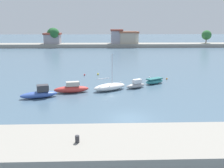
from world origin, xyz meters
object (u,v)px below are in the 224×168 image
moored_boat_4 (154,81)px  mooring_buoy_1 (167,79)px  mooring_buoy_2 (150,77)px  mooring_buoy_4 (98,74)px  moored_boat_3 (136,85)px  mooring_buoy_3 (85,75)px  moored_boat_0 (40,93)px  mooring_buoy_0 (121,82)px  moored_boat_1 (72,89)px  moored_boat_2 (110,87)px  mooring_bollard (77,139)px

moored_boat_4 → mooring_buoy_1: size_ratio=12.46×
moored_boat_4 → mooring_buoy_2: (-0.02, 4.36, -0.32)m
mooring_buoy_2 → mooring_buoy_4: 10.05m
moored_boat_3 → mooring_buoy_3: (-8.68, 9.90, -0.37)m
moored_boat_4 → mooring_buoy_2: bearing=59.6°
moored_boat_3 → moored_boat_4: moored_boat_3 is taller
mooring_buoy_1 → mooring_buoy_3: mooring_buoy_3 is taller
moored_boat_0 → mooring_buoy_0: size_ratio=20.48×
moored_boat_0 → moored_boat_1: 4.72m
mooring_buoy_1 → moored_boat_3: bearing=-137.2°
moored_boat_2 → mooring_buoy_0: bearing=38.0°
mooring_bollard → mooring_buoy_3: bearing=93.2°
mooring_bollard → moored_boat_0: mooring_bollard is taller
moored_boat_2 → mooring_buoy_1: size_ratio=18.55×
moored_boat_2 → mooring_buoy_0: 4.95m
mooring_buoy_2 → mooring_buoy_0: bearing=-145.9°
moored_boat_4 → mooring_buoy_0: (-5.59, 0.59, -0.32)m
moored_boat_2 → moored_boat_4: moored_boat_2 is taller
mooring_bollard → mooring_buoy_4: (0.81, 31.69, -1.68)m
mooring_bollard → mooring_buoy_2: (10.32, 28.43, -1.74)m
moored_boat_3 → mooring_buoy_2: (3.41, 7.12, -0.39)m
mooring_buoy_1 → mooring_buoy_2: size_ratio=1.18×
moored_boat_2 → mooring_buoy_1: 12.53m
moored_boat_2 → mooring_buoy_3: size_ratio=18.06×
moored_boat_2 → mooring_buoy_2: bearing=19.0°
moored_boat_1 → mooring_buoy_1: size_ratio=17.48×
mooring_buoy_4 → moored_boat_1: bearing=-105.8°
mooring_bollard → mooring_buoy_1: mooring_bollard is taller
mooring_buoy_0 → moored_boat_3: bearing=-57.3°
mooring_buoy_0 → moored_boat_4: bearing=-6.0°
mooring_buoy_1 → mooring_buoy_0: bearing=-163.7°
moored_boat_3 → mooring_buoy_3: 13.17m
moored_boat_3 → moored_boat_4: bearing=10.0°
mooring_buoy_3 → moored_boat_1: bearing=-94.6°
mooring_buoy_1 → mooring_bollard: bearing=-115.9°
moored_boat_4 → mooring_buoy_4: moored_boat_4 is taller
mooring_buoy_2 → moored_boat_4: bearing=-89.7°
moored_boat_4 → mooring_buoy_4: size_ratio=10.05×
moored_boat_1 → mooring_buoy_3: 12.18m
mooring_bollard → moored_boat_1: bearing=98.2°
moored_boat_3 → mooring_buoy_4: bearing=91.6°
mooring_bollard → mooring_buoy_1: 30.22m
mooring_buoy_3 → moored_boat_4: bearing=-30.5°
moored_boat_2 → mooring_buoy_1: bearing=5.2°
moored_boat_1 → mooring_buoy_1: (15.94, 8.06, -0.44)m
moored_boat_0 → mooring_buoy_3: moored_boat_0 is taller
moored_boat_0 → mooring_buoy_4: size_ratio=13.91×
mooring_bollard → moored_boat_0: (-6.76, 16.58, -1.26)m
moored_boat_1 → mooring_buoy_4: bearing=64.4°
mooring_buoy_0 → mooring_buoy_4: (-3.94, 7.03, 0.06)m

